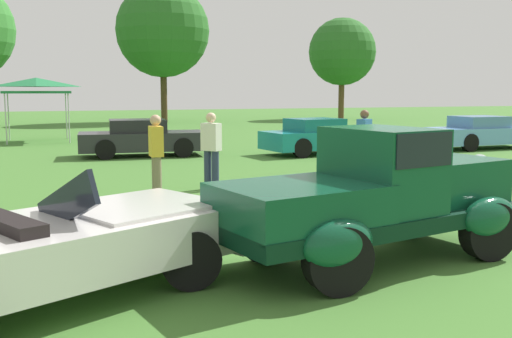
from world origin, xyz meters
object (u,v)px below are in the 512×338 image
Objects in this scene: feature_pickup_truck at (376,194)px; neighbor_convertible at (57,244)px; show_car_charcoal at (142,138)px; spectator_near_truck at (364,141)px; spectator_far_side at (156,154)px; canopy_tent_left_field at (36,85)px; show_car_teal at (318,137)px; show_car_skyblue at (482,133)px; spectator_between_cars at (211,148)px.

feature_pickup_truck is 3.84m from neighbor_convertible.
show_car_charcoal is 2.51× the size of spectator_near_truck.
neighbor_convertible is at bearing -102.92° from show_car_charcoal.
feature_pickup_truck reaches higher than spectator_far_side.
feature_pickup_truck is 1.62× the size of canopy_tent_left_field.
show_car_skyblue is at bearing -3.08° from show_car_teal.
show_car_teal is 2.38× the size of spectator_between_cars.
neighbor_convertible is at bearing -126.61° from show_car_teal.
show_car_teal is at bearing 46.89° from spectator_between_cars.
spectator_between_cars is at bearing -155.71° from show_car_skyblue.
spectator_far_side is at bearing -97.22° from show_car_charcoal.
show_car_skyblue is 2.42× the size of spectator_near_truck.
spectator_near_truck reaches higher than show_car_skyblue.
spectator_far_side reaches higher than show_car_teal.
show_car_skyblue is 13.26m from spectator_between_cars.
canopy_tent_left_field is (-15.64, 9.00, 1.82)m from show_car_skyblue.
show_car_charcoal is 1.04× the size of show_car_skyblue.
spectator_far_side is (-1.78, 5.33, 0.05)m from feature_pickup_truck.
show_car_teal is 5.52m from spectator_near_truck.
spectator_near_truck is at bearing -104.19° from show_car_teal.
show_car_charcoal is at bearing 93.34° from feature_pickup_truck.
canopy_tent_left_field reaches higher than feature_pickup_truck.
spectator_near_truck is (4.42, -6.77, 0.31)m from show_car_charcoal.
neighbor_convertible is 5.76m from spectator_far_side.
neighbor_convertible is 1.64× the size of canopy_tent_left_field.
canopy_tent_left_field is at bearing 103.82° from spectator_between_cars.
spectator_far_side is at bearing -152.35° from spectator_between_cars.
canopy_tent_left_field reaches higher than spectator_near_truck.
spectator_between_cars is (0.33, -7.24, 0.31)m from show_car_charcoal.
spectator_near_truck is at bearing 12.18° from spectator_far_side.
feature_pickup_truck is 2.60× the size of spectator_far_side.
spectator_between_cars is (-0.44, 6.03, 0.05)m from feature_pickup_truck.
spectator_between_cars is 14.96m from canopy_tent_left_field.
show_car_skyblue is 1.51× the size of canopy_tent_left_field.
canopy_tent_left_field is at bearing 150.08° from show_car_skyblue.
neighbor_convertible is 20.61m from canopy_tent_left_field.
show_car_charcoal is 7.26m from spectator_between_cars.
show_car_charcoal is 5.95m from show_car_teal.
spectator_between_cars is (-4.09, -0.47, 0.00)m from spectator_near_truck.
show_car_teal is at bearing -13.96° from show_car_charcoal.
neighbor_convertible is 1.09× the size of show_car_skyblue.
spectator_near_truck is 1.00× the size of spectator_between_cars.
show_car_charcoal is at bearing 123.13° from spectator_near_truck.
feature_pickup_truck reaches higher than spectator_near_truck.
neighbor_convertible is at bearing -119.15° from spectator_between_cars.
show_car_charcoal is at bearing -65.91° from canopy_tent_left_field.
show_car_skyblue is (12.42, -1.79, -0.00)m from show_car_charcoal.
neighbor_convertible reaches higher than show_car_teal.
feature_pickup_truck is 1.04× the size of show_car_charcoal.
neighbor_convertible is 19.29m from show_car_skyblue.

